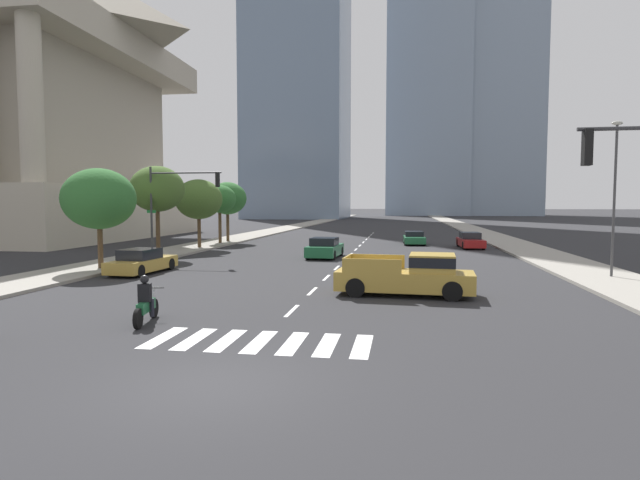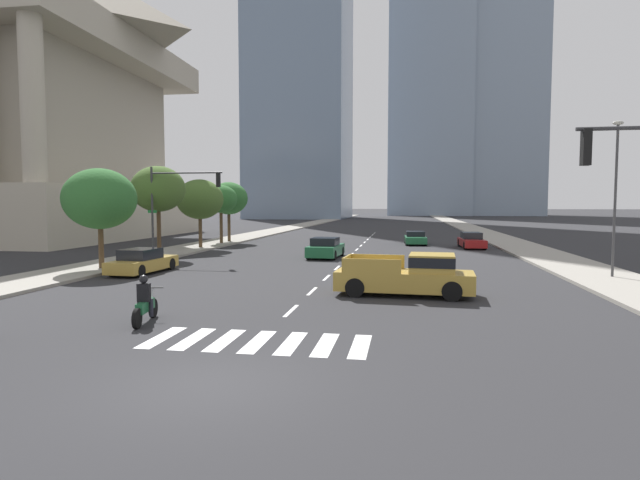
{
  "view_description": "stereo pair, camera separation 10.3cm",
  "coord_description": "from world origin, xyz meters",
  "px_view_note": "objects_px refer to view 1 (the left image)",
  "views": [
    {
      "loc": [
        3.69,
        -9.59,
        3.61
      ],
      "look_at": [
        0.0,
        13.29,
        2.0
      ],
      "focal_mm": 28.87,
      "sensor_mm": 36.0,
      "label": 1
    },
    {
      "loc": [
        3.79,
        -9.57,
        3.61
      ],
      "look_at": [
        0.0,
        13.29,
        2.0
      ],
      "focal_mm": 28.87,
      "sensor_mm": 36.0,
      "label": 2
    }
  ],
  "objects_px": {
    "sedan_green_1": "(414,238)",
    "street_tree_second": "(157,189)",
    "sedan_gold_0": "(142,262)",
    "street_tree_fifth": "(227,198)",
    "sedan_red_3": "(470,241)",
    "street_tree_third": "(199,199)",
    "street_tree_nearest": "(99,199)",
    "street_lamp_east": "(615,187)",
    "pickup_truck": "(411,275)",
    "sedan_green_2": "(325,248)",
    "motorcycle_trailing": "(146,304)",
    "traffic_signal_far": "(177,195)",
    "street_tree_fourth": "(220,199)"
  },
  "relations": [
    {
      "from": "sedan_gold_0",
      "to": "traffic_signal_far",
      "type": "distance_m",
      "value": 6.75
    },
    {
      "from": "street_tree_third",
      "to": "street_tree_fifth",
      "type": "xyz_separation_m",
      "value": [
        0.0,
        6.87,
        0.15
      ]
    },
    {
      "from": "street_tree_nearest",
      "to": "street_lamp_east",
      "type": "bearing_deg",
      "value": 1.98
    },
    {
      "from": "motorcycle_trailing",
      "to": "street_tree_second",
      "type": "distance_m",
      "value": 20.23
    },
    {
      "from": "street_tree_third",
      "to": "street_tree_nearest",
      "type": "bearing_deg",
      "value": -90.0
    },
    {
      "from": "street_tree_nearest",
      "to": "street_tree_second",
      "type": "bearing_deg",
      "value": 90.0
    },
    {
      "from": "street_tree_second",
      "to": "street_tree_fifth",
      "type": "distance_m",
      "value": 13.95
    },
    {
      "from": "pickup_truck",
      "to": "street_tree_fourth",
      "type": "distance_m",
      "value": 29.07
    },
    {
      "from": "sedan_green_1",
      "to": "street_tree_third",
      "type": "bearing_deg",
      "value": -67.83
    },
    {
      "from": "street_tree_second",
      "to": "sedan_red_3",
      "type": "bearing_deg",
      "value": 28.07
    },
    {
      "from": "traffic_signal_far",
      "to": "street_tree_second",
      "type": "distance_m",
      "value": 2.75
    },
    {
      "from": "sedan_red_3",
      "to": "street_lamp_east",
      "type": "distance_m",
      "value": 18.36
    },
    {
      "from": "sedan_gold_0",
      "to": "street_tree_fifth",
      "type": "height_order",
      "value": "street_tree_fifth"
    },
    {
      "from": "sedan_gold_0",
      "to": "traffic_signal_far",
      "type": "height_order",
      "value": "traffic_signal_far"
    },
    {
      "from": "street_tree_third",
      "to": "motorcycle_trailing",
      "type": "bearing_deg",
      "value": -71.09
    },
    {
      "from": "pickup_truck",
      "to": "sedan_green_2",
      "type": "bearing_deg",
      "value": 115.52
    },
    {
      "from": "street_tree_second",
      "to": "street_tree_nearest",
      "type": "bearing_deg",
      "value": -90.0
    },
    {
      "from": "motorcycle_trailing",
      "to": "street_tree_nearest",
      "type": "xyz_separation_m",
      "value": [
        -8.55,
        11.19,
        3.32
      ]
    },
    {
      "from": "street_tree_nearest",
      "to": "sedan_gold_0",
      "type": "bearing_deg",
      "value": -12.82
    },
    {
      "from": "sedan_gold_0",
      "to": "sedan_green_1",
      "type": "distance_m",
      "value": 26.45
    },
    {
      "from": "street_tree_nearest",
      "to": "street_tree_second",
      "type": "xyz_separation_m",
      "value": [
        0.0,
        6.7,
        0.72
      ]
    },
    {
      "from": "sedan_green_2",
      "to": "street_tree_fifth",
      "type": "xyz_separation_m",
      "value": [
        -11.03,
        11.93,
        3.53
      ]
    },
    {
      "from": "street_tree_fifth",
      "to": "sedan_gold_0",
      "type": "bearing_deg",
      "value": -82.66
    },
    {
      "from": "pickup_truck",
      "to": "street_tree_second",
      "type": "relative_size",
      "value": 0.91
    },
    {
      "from": "motorcycle_trailing",
      "to": "sedan_green_2",
      "type": "distance_m",
      "value": 20.05
    },
    {
      "from": "traffic_signal_far",
      "to": "street_tree_fifth",
      "type": "bearing_deg",
      "value": 97.91
    },
    {
      "from": "sedan_gold_0",
      "to": "traffic_signal_far",
      "type": "relative_size",
      "value": 0.79
    },
    {
      "from": "pickup_truck",
      "to": "sedan_red_3",
      "type": "relative_size",
      "value": 1.19
    },
    {
      "from": "sedan_red_3",
      "to": "street_tree_third",
      "type": "relative_size",
      "value": 0.84
    },
    {
      "from": "sedan_green_1",
      "to": "street_tree_second",
      "type": "bearing_deg",
      "value": -51.34
    },
    {
      "from": "street_tree_second",
      "to": "street_lamp_east",
      "type": "bearing_deg",
      "value": -12.48
    },
    {
      "from": "sedan_green_1",
      "to": "sedan_red_3",
      "type": "bearing_deg",
      "value": 52.92
    },
    {
      "from": "sedan_gold_0",
      "to": "street_tree_third",
      "type": "height_order",
      "value": "street_tree_third"
    },
    {
      "from": "motorcycle_trailing",
      "to": "sedan_red_3",
      "type": "bearing_deg",
      "value": -34.26
    },
    {
      "from": "sedan_gold_0",
      "to": "street_tree_fourth",
      "type": "xyz_separation_m",
      "value": [
        -2.74,
        19.18,
        3.47
      ]
    },
    {
      "from": "street_tree_fourth",
      "to": "sedan_green_1",
      "type": "bearing_deg",
      "value": 9.65
    },
    {
      "from": "street_tree_nearest",
      "to": "sedan_red_3",
      "type": "bearing_deg",
      "value": 40.06
    },
    {
      "from": "sedan_red_3",
      "to": "street_tree_third",
      "type": "bearing_deg",
      "value": -80.57
    },
    {
      "from": "motorcycle_trailing",
      "to": "pickup_truck",
      "type": "height_order",
      "value": "pickup_truck"
    },
    {
      "from": "sedan_gold_0",
      "to": "street_lamp_east",
      "type": "height_order",
      "value": "street_lamp_east"
    },
    {
      "from": "sedan_green_2",
      "to": "street_tree_fifth",
      "type": "relative_size",
      "value": 0.78
    },
    {
      "from": "pickup_truck",
      "to": "sedan_red_3",
      "type": "bearing_deg",
      "value": 81.13
    },
    {
      "from": "sedan_green_2",
      "to": "sedan_red_3",
      "type": "xyz_separation_m",
      "value": [
        10.74,
        9.6,
        -0.04
      ]
    },
    {
      "from": "motorcycle_trailing",
      "to": "street_tree_nearest",
      "type": "bearing_deg",
      "value": 27.27
    },
    {
      "from": "street_tree_fourth",
      "to": "motorcycle_trailing",
      "type": "bearing_deg",
      "value": -73.96
    },
    {
      "from": "street_tree_second",
      "to": "street_tree_fourth",
      "type": "distance_m",
      "value": 11.87
    },
    {
      "from": "street_tree_nearest",
      "to": "street_tree_third",
      "type": "xyz_separation_m",
      "value": [
        0.0,
        13.77,
        0.1
      ]
    },
    {
      "from": "sedan_green_2",
      "to": "street_tree_second",
      "type": "distance_m",
      "value": 11.9
    },
    {
      "from": "pickup_truck",
      "to": "street_tree_fourth",
      "type": "xyz_separation_m",
      "value": [
        -16.58,
        23.66,
        3.25
      ]
    },
    {
      "from": "sedan_gold_0",
      "to": "sedan_green_1",
      "type": "xyz_separation_m",
      "value": [
        14.52,
        22.11,
        -0.05
      ]
    }
  ]
}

